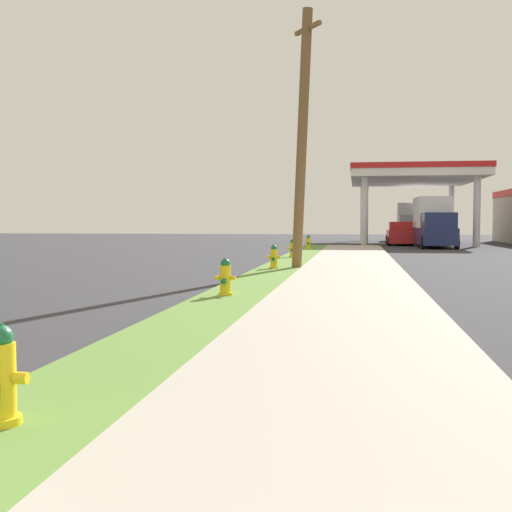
# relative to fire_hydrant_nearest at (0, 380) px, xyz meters

# --- Properties ---
(fire_hydrant_nearest) EXTENTS (0.42, 0.38, 0.74)m
(fire_hydrant_nearest) POSITION_rel_fire_hydrant_nearest_xyz_m (0.00, 0.00, 0.00)
(fire_hydrant_nearest) COLOR yellow
(fire_hydrant_nearest) RESTS_ON grass_verge
(fire_hydrant_second) EXTENTS (0.42, 0.38, 0.74)m
(fire_hydrant_second) POSITION_rel_fire_hydrant_nearest_xyz_m (-0.04, 8.43, 0.00)
(fire_hydrant_second) COLOR yellow
(fire_hydrant_second) RESTS_ON grass_verge
(fire_hydrant_third) EXTENTS (0.42, 0.37, 0.74)m
(fire_hydrant_third) POSITION_rel_fire_hydrant_nearest_xyz_m (-0.02, 16.08, 0.00)
(fire_hydrant_third) COLOR yellow
(fire_hydrant_third) RESTS_ON grass_verge
(fire_hydrant_fourth) EXTENTS (0.42, 0.37, 0.74)m
(fire_hydrant_fourth) POSITION_rel_fire_hydrant_nearest_xyz_m (-0.07, 22.62, 0.00)
(fire_hydrant_fourth) COLOR yellow
(fire_hydrant_fourth) RESTS_ON grass_verge
(fire_hydrant_fifth) EXTENTS (0.42, 0.38, 0.74)m
(fire_hydrant_fifth) POSITION_rel_fire_hydrant_nearest_xyz_m (0.00, 30.73, 0.00)
(fire_hydrant_fifth) COLOR yellow
(fire_hydrant_fifth) RESTS_ON grass_verge
(utility_pole_midground) EXTENTS (1.05, 1.33, 8.08)m
(utility_pole_midground) POSITION_rel_fire_hydrant_nearest_xyz_m (0.84, 16.41, 3.80)
(utility_pole_midground) COLOR brown
(utility_pole_midground) RESTS_ON grass_verge
(car_black_by_near_pump) EXTENTS (1.97, 4.51, 1.57)m
(car_black_by_near_pump) POSITION_rel_fire_hydrant_nearest_xyz_m (7.30, 44.18, 0.28)
(car_black_by_near_pump) COLOR black
(car_black_by_near_pump) RESTS_ON ground
(car_red_by_far_pump) EXTENTS (1.98, 4.52, 1.57)m
(car_red_by_far_pump) POSITION_rel_fire_hydrant_nearest_xyz_m (5.56, 40.68, 0.28)
(car_red_by_far_pump) COLOR red
(car_red_by_far_pump) RESTS_ON ground
(truck_silver_at_forecourt) EXTENTS (2.32, 6.46, 3.11)m
(truck_silver_at_forecourt) POSITION_rel_fire_hydrant_nearest_xyz_m (6.93, 51.17, 1.04)
(truck_silver_at_forecourt) COLOR #BCBCC1
(truck_silver_at_forecourt) RESTS_ON ground
(truck_white_on_apron) EXTENTS (2.55, 6.53, 3.11)m
(truck_white_on_apron) POSITION_rel_fire_hydrant_nearest_xyz_m (7.97, 48.02, 1.04)
(truck_white_on_apron) COLOR white
(truck_white_on_apron) RESTS_ON ground
(truck_navy_at_far_bay) EXTENTS (2.23, 6.44, 3.11)m
(truck_navy_at_far_bay) POSITION_rel_fire_hydrant_nearest_xyz_m (7.24, 36.90, 1.04)
(truck_navy_at_far_bay) COLOR navy
(truck_navy_at_far_bay) RESTS_ON ground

